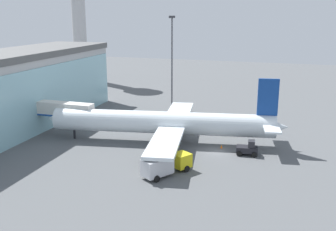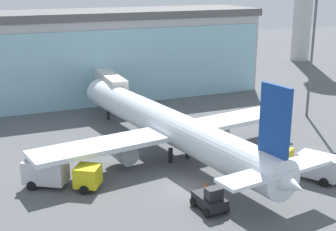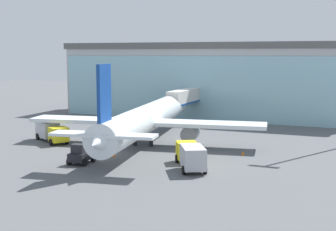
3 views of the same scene
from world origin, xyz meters
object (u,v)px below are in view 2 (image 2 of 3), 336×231
at_px(pushback_tug, 210,200).
at_px(safety_cone_wingtip, 283,143).
at_px(baggage_cart, 255,155).
at_px(fuel_truck, 306,163).
at_px(apron_light_mast, 314,32).
at_px(safety_cone_nose, 206,184).
at_px(catering_truck, 59,173).
at_px(airplane, 169,126).
at_px(jet_bridge, 107,81).

bearing_deg(pushback_tug, safety_cone_wingtip, -59.75).
bearing_deg(baggage_cart, fuel_truck, -50.33).
xyz_separation_m(apron_light_mast, safety_cone_wingtip, (-10.29, -9.16, -11.73)).
distance_m(apron_light_mast, safety_cone_nose, 31.31).
bearing_deg(pushback_tug, catering_truck, 43.97).
bearing_deg(apron_light_mast, airplane, -163.75).
distance_m(jet_bridge, apron_light_mast, 30.11).
relative_size(catering_truck, fuel_truck, 1.00).
relative_size(apron_light_mast, fuel_truck, 2.76).
height_order(jet_bridge, safety_cone_nose, jet_bridge).
bearing_deg(safety_cone_wingtip, jet_bridge, 125.87).
bearing_deg(apron_light_mast, pushback_tug, -141.10).
xyz_separation_m(fuel_truck, pushback_tug, (-11.99, -2.90, -0.49)).
relative_size(airplane, pushback_tug, 11.81).
bearing_deg(airplane, catering_truck, 97.79).
xyz_separation_m(airplane, safety_cone_nose, (0.21, -9.30, -3.12)).
bearing_deg(safety_cone_wingtip, baggage_cart, -153.76).
bearing_deg(pushback_tug, baggage_cart, -54.77).
height_order(apron_light_mast, safety_cone_nose, apron_light_mast).
height_order(catering_truck, fuel_truck, same).
relative_size(apron_light_mast, pushback_tug, 6.04).
distance_m(jet_bridge, safety_cone_nose, 29.60).
relative_size(apron_light_mast, baggage_cart, 6.44).
xyz_separation_m(apron_light_mast, catering_truck, (-37.03, -11.40, -10.53)).
height_order(jet_bridge, fuel_truck, jet_bridge).
distance_m(safety_cone_nose, safety_cone_wingtip, 15.47).
xyz_separation_m(jet_bridge, apron_light_mast, (26.20, -12.85, 7.42)).
height_order(baggage_cart, safety_cone_wingtip, baggage_cart).
bearing_deg(fuel_truck, pushback_tug, 72.88).
bearing_deg(apron_light_mast, safety_cone_wingtip, -138.33).
height_order(fuel_truck, pushback_tug, fuel_truck).
bearing_deg(pushback_tug, jet_bridge, -5.77).
xyz_separation_m(apron_light_mast, safety_cone_nose, (-23.99, -16.35, -11.73)).
height_order(airplane, fuel_truck, airplane).
bearing_deg(fuel_truck, safety_cone_nose, 51.18).
bearing_deg(airplane, pushback_tug, 162.93).
xyz_separation_m(apron_light_mast, pushback_tug, (-25.67, -20.72, -11.03)).
bearing_deg(baggage_cart, airplane, 169.65).
height_order(pushback_tug, safety_cone_nose, pushback_tug).
relative_size(fuel_truck, baggage_cart, 2.33).
xyz_separation_m(fuel_truck, baggage_cart, (-2.15, 5.92, -0.97)).
distance_m(jet_bridge, safety_cone_wingtip, 27.50).
relative_size(apron_light_mast, safety_cone_wingtip, 37.17).
relative_size(apron_light_mast, airplane, 0.51).
distance_m(jet_bridge, airplane, 20.04).
xyz_separation_m(jet_bridge, baggage_cart, (10.37, -24.74, -4.08)).
relative_size(baggage_cart, pushback_tug, 0.94).
bearing_deg(safety_cone_wingtip, catering_truck, -175.21).
height_order(jet_bridge, airplane, airplane).
bearing_deg(baggage_cart, pushback_tug, -118.41).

